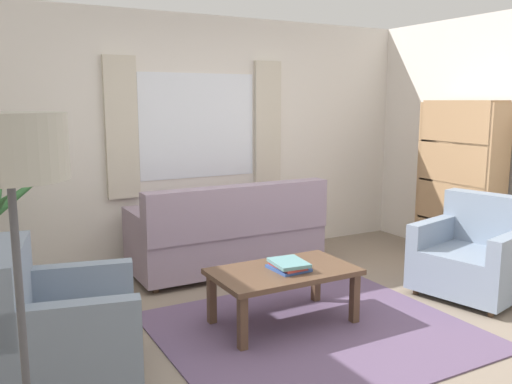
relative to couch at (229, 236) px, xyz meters
The scene contains 11 objects.
ground_plane 1.65m from the couch, 92.30° to the right, with size 6.24×6.24×0.00m, color gray.
wall_back 1.14m from the couch, 95.70° to the left, with size 5.32×0.12×2.60m, color silver.
window_with_curtains 1.22m from the couch, 96.54° to the left, with size 1.98×0.07×1.40m.
area_rug 1.65m from the couch, 92.30° to the right, with size 2.24×1.97×0.01m, color #604C6B.
couch is the anchor object (origin of this frame).
armchair_left 2.38m from the couch, 141.46° to the right, with size 0.98×0.99×0.88m.
armchair_right 2.32m from the couch, 45.02° to the right, with size 0.99×1.01×0.88m.
coffee_table 1.39m from the couch, 98.18° to the right, with size 1.10×0.64×0.44m.
book_stack_on_table 1.41m from the couch, 96.91° to the right, with size 0.27×0.32×0.07m.
bookshelf 2.50m from the couch, 20.55° to the right, with size 0.30×0.94×1.72m.
standing_lamp 3.58m from the couch, 128.92° to the right, with size 0.41×0.41×1.68m.
Camera 1 is at (-2.22, -3.13, 1.72)m, focal length 37.70 mm.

